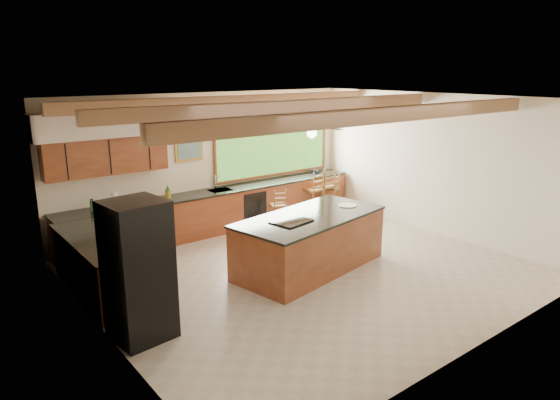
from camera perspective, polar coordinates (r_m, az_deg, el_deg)
ground at (r=8.99m, az=3.13°, el=-8.04°), size 7.20×7.20×0.00m
room_shell at (r=8.77m, az=-0.32°, el=6.47°), size 7.27×6.54×3.02m
counter_run at (r=10.35m, az=-9.51°, el=-2.37°), size 7.12×3.10×1.22m
island at (r=8.91m, az=3.42°, el=-4.81°), size 3.03×1.81×1.01m
refrigerator at (r=6.79m, az=-15.90°, el=-7.80°), size 0.80×0.78×1.88m
bar_stool_a at (r=10.99m, az=-0.06°, el=-0.66°), size 0.43×0.43×0.94m
bar_stool_b at (r=11.94m, az=4.02°, el=1.12°), size 0.42×0.42×1.13m
bar_stool_c at (r=12.17m, az=5.31°, el=1.51°), size 0.43×0.43×1.18m
bar_stool_d at (r=12.34m, az=5.98°, el=1.19°), size 0.48×0.48×1.01m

